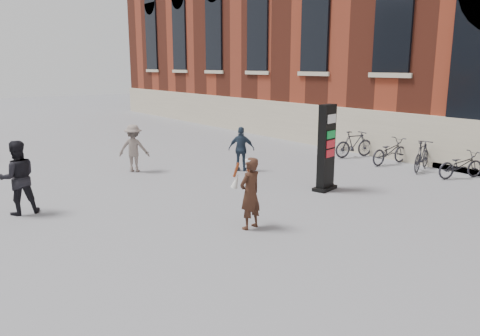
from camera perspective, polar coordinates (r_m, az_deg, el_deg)
ground at (r=9.64m, az=2.03°, el=-8.91°), size 100.00×100.00×0.00m
info_pylon at (r=13.44m, az=10.48°, el=2.42°), size 0.86×0.57×2.45m
woman at (r=10.12m, az=1.20°, el=-2.99°), size 0.67×0.63×1.59m
pedestrian_a at (r=12.31m, az=-25.48°, el=-1.07°), size 0.91×0.73×1.78m
pedestrian_b at (r=16.05m, az=-12.82°, el=2.36°), size 1.17×1.10×1.59m
pedestrian_c at (r=15.75m, az=0.18°, el=2.33°), size 0.88×0.88×1.50m
bike_4 at (r=16.34m, az=25.32°, el=0.34°), size 1.73×1.09×0.86m
bike_5 at (r=17.01m, az=21.29°, el=1.41°), size 1.77×1.00×1.03m
bike_6 at (r=17.73m, az=17.77°, el=1.94°), size 1.81×0.68×0.94m
bike_7 at (r=18.71m, az=13.74°, el=2.84°), size 1.78×0.85×1.03m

